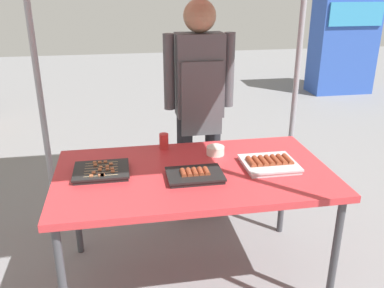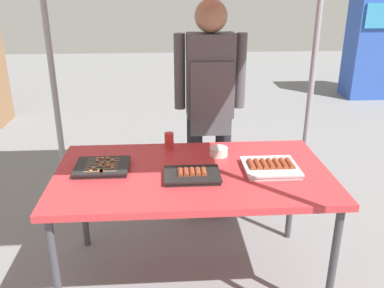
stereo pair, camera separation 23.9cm
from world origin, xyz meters
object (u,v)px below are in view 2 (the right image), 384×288
Objects in this scene: condiment_bowl at (219,152)px; tray_grilled_sausages at (270,167)px; stall_table at (193,179)px; neighbor_stall_left at (381,46)px; drink_cup_near_edge at (169,140)px; tray_meat_skewers at (102,167)px; tray_pork_links at (192,175)px; vendor_woman at (210,96)px.

tray_grilled_sausages is at bearing -41.09° from condiment_bowl.
condiment_bowl is (0.18, 0.22, 0.08)m from stall_table.
tray_grilled_sausages is 5.17m from neighbor_stall_left.
neighbor_stall_left is at bearing 52.56° from condiment_bowl.
tray_grilled_sausages reaches higher than stall_table.
neighbor_stall_left is at bearing 48.78° from drink_cup_near_edge.
tray_meat_skewers is 0.54m from tray_pork_links.
tray_pork_links is at bearing 77.59° from vendor_woman.
tray_grilled_sausages is 2.76× the size of condiment_bowl.
drink_cup_near_edge is at bearing 50.83° from vendor_woman.
neighbor_stall_left reaches higher than tray_meat_skewers.
tray_pork_links is at bearing -15.74° from tray_meat_skewers.
tray_meat_skewers is 0.73m from condiment_bowl.
condiment_bowl is 0.07× the size of neighbor_stall_left.
drink_cup_near_edge is (-0.12, 0.47, 0.03)m from tray_pork_links.
vendor_woman reaches higher than neighbor_stall_left.
stall_table is 0.98× the size of neighbor_stall_left.
vendor_woman is (0.18, 0.76, 0.30)m from stall_table.
neighbor_stall_left reaches higher than tray_pork_links.
stall_table is 5.42m from neighbor_stall_left.
vendor_woman is (0.71, 0.70, 0.23)m from tray_meat_skewers.
drink_cup_near_edge is at bearing 104.50° from tray_pork_links.
tray_meat_skewers is 0.19× the size of vendor_woman.
condiment_bowl is at bearing 13.28° from tray_meat_skewers.
drink_cup_near_edge is 0.06× the size of vendor_woman.
neighbor_stall_left reaches higher than condiment_bowl.
drink_cup_near_edge reaches higher than condiment_bowl.
drink_cup_near_edge is at bearing -131.22° from neighbor_stall_left.
tray_grilled_sausages is 0.85m from vendor_woman.
tray_meat_skewers is at bearing 174.37° from stall_table.
condiment_bowl is 0.35m from drink_cup_near_edge.
condiment_bowl is at bearing -26.69° from drink_cup_near_edge.
neighbor_stall_left reaches higher than stall_table.
tray_pork_links is at bearing -121.28° from condiment_bowl.
condiment_bowl is 0.58m from vendor_woman.
stall_table is 5.10× the size of tray_grilled_sausages.
vendor_woman is at bearing 77.59° from tray_pork_links.
tray_pork_links is 0.49m from drink_cup_near_edge.
tray_grilled_sausages is at bearing 9.06° from tray_pork_links.
stall_table is at bearing -127.56° from neighbor_stall_left.
vendor_woman is 1.03× the size of neighbor_stall_left.
neighbor_stall_left is at bearing 52.97° from tray_pork_links.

